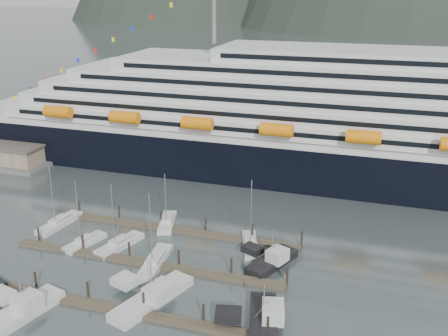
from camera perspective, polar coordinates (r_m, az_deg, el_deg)
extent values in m
plane|color=#485555|center=(85.13, -6.62, -11.81)|extent=(1600.00, 1600.00, 0.00)
cube|color=black|center=(127.40, 14.08, 0.61)|extent=(210.00, 28.00, 12.00)
cube|color=silver|center=(125.50, 14.33, 3.42)|extent=(205.80, 27.44, 1.50)
cube|color=silver|center=(124.68, 16.72, 4.33)|extent=(185.00, 26.00, 3.20)
cube|color=black|center=(112.05, 16.49, 2.76)|extent=(175.75, 0.20, 1.00)
cube|color=silver|center=(123.92, 17.78, 5.66)|extent=(180.00, 25.00, 3.20)
cube|color=black|center=(111.69, 17.68, 4.30)|extent=(171.00, 0.20, 1.00)
cube|color=silver|center=(123.27, 18.87, 7.01)|extent=(172.00, 24.00, 3.20)
cube|color=black|center=(111.46, 18.89, 5.84)|extent=(163.40, 0.20, 1.00)
cube|color=silver|center=(122.73, 19.97, 8.36)|extent=(160.00, 23.00, 3.20)
cube|color=black|center=(111.35, 20.10, 7.38)|extent=(152.00, 0.20, 1.00)
cube|color=silver|center=(122.32, 21.08, 9.68)|extent=(140.00, 22.00, 3.00)
cube|color=black|center=(111.40, 21.31, 8.87)|extent=(133.00, 0.20, 1.00)
cube|color=silver|center=(122.03, 22.21, 10.95)|extent=(95.00, 20.00, 3.00)
cube|color=black|center=(112.08, 22.51, 10.34)|extent=(90.25, 0.20, 1.00)
cylinder|color=gray|center=(127.70, -1.09, 16.96)|extent=(1.00, 1.00, 16.00)
cylinder|color=orange|center=(133.66, -17.62, 5.86)|extent=(7.00, 2.80, 2.80)
cylinder|color=orange|center=(124.28, -10.76, 5.44)|extent=(7.00, 2.80, 2.80)
cylinder|color=orange|center=(116.94, -2.93, 4.88)|extent=(7.00, 2.80, 2.80)
cylinder|color=orange|center=(112.04, 5.74, 4.14)|extent=(7.00, 2.80, 2.80)
cylinder|color=orange|center=(109.91, 14.96, 3.26)|extent=(7.00, 2.80, 2.80)
cube|color=#41362A|center=(79.67, -13.05, -14.45)|extent=(48.00, 2.00, 0.50)
cylinder|color=black|center=(85.92, -19.80, -11.55)|extent=(0.36, 0.36, 3.20)
cylinder|color=black|center=(81.22, -14.59, -12.90)|extent=(0.36, 0.36, 3.20)
cylinder|color=black|center=(77.28, -8.73, -14.27)|extent=(0.36, 0.36, 3.20)
cylinder|color=black|center=(74.23, -2.25, -15.61)|extent=(0.36, 0.36, 3.20)
cylinder|color=black|center=(72.18, 4.79, -16.83)|extent=(0.36, 0.36, 3.20)
cube|color=#41362A|center=(89.25, -8.81, -10.14)|extent=(48.00, 2.00, 0.50)
cylinder|color=black|center=(99.89, -19.51, -6.97)|extent=(0.36, 0.36, 3.20)
cylinder|color=black|center=(95.02, -15.11, -7.90)|extent=(0.36, 0.36, 3.20)
cylinder|color=black|center=(90.79, -10.26, -8.85)|extent=(0.36, 0.36, 3.20)
cylinder|color=black|center=(87.29, -4.94, -9.83)|extent=(0.36, 0.36, 3.20)
cylinder|color=black|center=(84.60, 0.81, -10.78)|extent=(0.36, 0.36, 3.20)
cylinder|color=black|center=(82.81, 6.90, -11.67)|extent=(0.36, 0.36, 3.20)
cube|color=#41362A|center=(99.60, -5.50, -6.67)|extent=(48.00, 2.00, 0.50)
cylinder|color=black|center=(109.37, -15.49, -4.18)|extent=(0.36, 0.36, 3.20)
cylinder|color=black|center=(104.95, -11.34, -4.86)|extent=(0.36, 0.36, 3.20)
cylinder|color=black|center=(101.13, -6.85, -5.57)|extent=(0.36, 0.36, 3.20)
cylinder|color=black|center=(98.00, -2.02, -6.29)|extent=(0.36, 0.36, 3.20)
cylinder|color=black|center=(95.61, 3.10, -7.01)|extent=(0.36, 0.36, 3.20)
cylinder|color=black|center=(94.03, 8.46, -7.69)|extent=(0.36, 0.36, 3.20)
cube|color=#B8B8B8|center=(97.37, -14.88, -7.93)|extent=(4.74, 8.82, 1.32)
cube|color=#B8B8B8|center=(97.00, -14.93, -7.50)|extent=(2.64, 3.38, 0.75)
cylinder|color=gray|center=(94.15, -15.61, -4.63)|extent=(0.15, 0.15, 11.71)
cube|color=#B8B8B8|center=(95.20, -11.28, -8.30)|extent=(5.44, 10.36, 1.47)
cube|color=#B8B8B8|center=(94.76, -11.32, -7.78)|extent=(3.00, 3.95, 0.84)
cylinder|color=gray|center=(91.82, -11.98, -5.02)|extent=(0.17, 0.17, 11.29)
cube|color=#B8B8B8|center=(88.66, -7.53, -10.29)|extent=(4.11, 11.98, 1.49)
cube|color=#B8B8B8|center=(88.18, -7.56, -9.74)|extent=(2.59, 4.33, 0.85)
cylinder|color=gray|center=(84.49, -7.98, -6.65)|extent=(0.17, 0.17, 12.25)
cube|color=#B8B8B8|center=(105.95, -17.45, -5.86)|extent=(3.97, 10.85, 1.48)
cube|color=#B8B8B8|center=(105.55, -17.50, -5.39)|extent=(2.54, 3.93, 0.85)
cylinder|color=gray|center=(102.69, -18.20, -2.77)|extent=(0.17, 0.17, 11.72)
cube|color=#B8B8B8|center=(102.00, -6.19, -6.03)|extent=(5.06, 9.50, 1.42)
cube|color=#B8B8B8|center=(101.61, -6.21, -5.57)|extent=(2.83, 3.63, 0.81)
cylinder|color=gray|center=(98.88, -6.38, -3.33)|extent=(0.16, 0.16, 9.88)
cube|color=#B8B8B8|center=(93.50, 2.86, -8.45)|extent=(5.42, 10.07, 1.31)
cube|color=#B8B8B8|center=(93.11, 2.87, -8.00)|extent=(2.86, 3.85, 0.75)
cylinder|color=gray|center=(89.65, 2.97, -4.96)|extent=(0.15, 0.15, 12.23)
cube|color=#B8B8B8|center=(81.21, -20.96, -14.54)|extent=(6.71, 12.37, 2.14)
cube|color=#B8B8B8|center=(83.71, -22.98, -12.63)|extent=(4.18, 3.43, 1.28)
cube|color=#B8B8B8|center=(79.25, -20.61, -13.58)|extent=(3.79, 4.18, 2.36)
cube|color=black|center=(78.80, -20.69, -13.06)|extent=(3.53, 3.89, 0.54)
cylinder|color=gray|center=(79.15, -21.31, -12.17)|extent=(0.17, 0.17, 5.35)
cube|color=#B8B8B8|center=(79.47, -7.81, -14.08)|extent=(8.08, 14.86, 2.06)
cube|color=#B8B8B8|center=(82.16, -10.68, -11.96)|extent=(4.33, 4.12, 1.24)
cube|color=#B8B8B8|center=(77.51, -7.08, -13.21)|extent=(4.11, 5.02, 2.27)
cube|color=black|center=(77.07, -7.11, -12.70)|extent=(3.82, 4.68, 0.52)
cylinder|color=gray|center=(77.45, -7.94, -11.76)|extent=(0.16, 0.16, 5.15)
cube|color=black|center=(74.31, 4.29, -16.61)|extent=(6.63, 13.07, 2.09)
cube|color=black|center=(73.62, 0.47, -15.67)|extent=(4.11, 3.52, 1.25)
cube|color=#B8B8B8|center=(73.15, 5.35, -15.33)|extent=(3.73, 4.35, 2.30)
cube|color=black|center=(72.67, 5.38, -14.79)|extent=(3.47, 4.05, 0.52)
cylinder|color=gray|center=(72.12, 4.37, -14.16)|extent=(0.17, 0.17, 5.22)
cube|color=black|center=(88.18, 5.22, -10.29)|extent=(7.34, 11.16, 1.93)
cube|color=black|center=(89.67, 3.12, -8.82)|extent=(3.94, 3.43, 1.16)
cube|color=#B8B8B8|center=(86.74, 5.84, -9.44)|extent=(3.74, 3.99, 2.13)
cube|color=black|center=(86.37, 5.85, -8.99)|extent=(3.47, 3.72, 0.48)
cylinder|color=gray|center=(86.49, 5.29, -8.27)|extent=(0.15, 0.15, 4.84)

